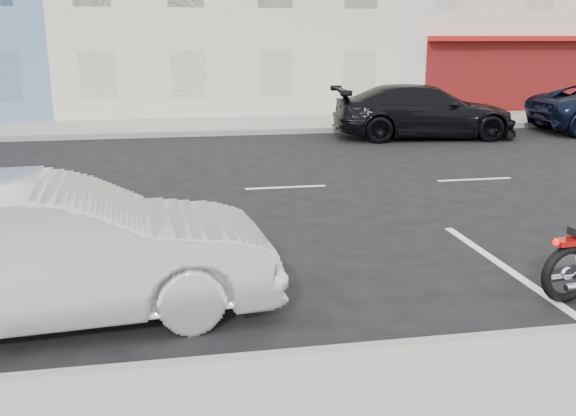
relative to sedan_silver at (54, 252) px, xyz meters
The scene contains 6 objects.
ground 7.79m from the sedan_silver, 45.77° to the left, with size 120.00×120.00×0.00m, color black.
sidewalk_far 14.28m from the sedan_silver, 88.35° to the left, with size 80.00×3.40×0.15m, color gray.
curb_near 1.64m from the sedan_silver, 74.10° to the right, with size 80.00×0.12×0.16m, color gray.
curb_far 12.58m from the sedan_silver, 88.13° to the left, with size 80.00×0.12×0.16m, color gray.
sedan_silver is the anchor object (origin of this frame).
car_far 14.01m from the sedan_silver, 52.63° to the left, with size 2.15×5.30×1.54m, color black.
Camera 1 is at (-4.16, -12.13, 2.90)m, focal length 40.00 mm.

